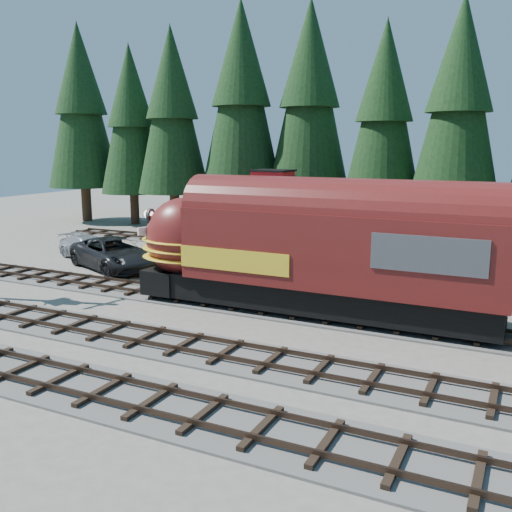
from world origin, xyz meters
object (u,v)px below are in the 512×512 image
at_px(locomotive, 300,255).
at_px(pickup_truck_a, 114,254).
at_px(depot, 347,230).
at_px(caboose, 261,213).
at_px(pickup_truck_b, 88,247).

xyz_separation_m(locomotive, pickup_truck_a, (-13.66, 3.72, -1.74)).
relative_size(depot, caboose, 1.25).
bearing_deg(pickup_truck_a, pickup_truck_b, 87.91).
relative_size(caboose, pickup_truck_a, 1.48).
bearing_deg(caboose, depot, -40.34).
xyz_separation_m(locomotive, caboose, (-8.67, 14.00, -0.08)).
xyz_separation_m(pickup_truck_a, pickup_truck_b, (-3.65, 1.74, -0.19)).
height_order(depot, caboose, caboose).
bearing_deg(pickup_truck_a, locomotive, -81.85).
height_order(depot, locomotive, depot).
bearing_deg(locomotive, pickup_truck_a, 164.75).
distance_m(depot, locomotive, 6.51).
distance_m(depot, pickup_truck_b, 17.64).
xyz_separation_m(depot, pickup_truck_a, (-13.82, -2.78, -2.00)).
distance_m(caboose, pickup_truck_a, 11.54).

